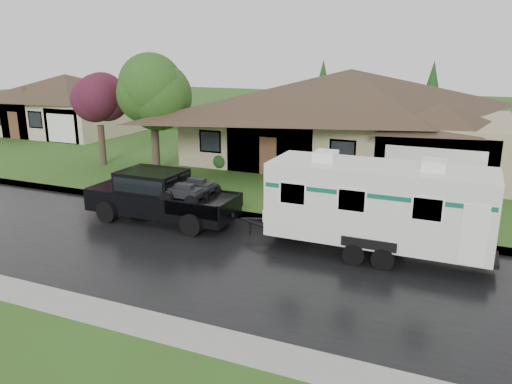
{
  "coord_description": "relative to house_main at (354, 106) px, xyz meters",
  "views": [
    {
      "loc": [
        8.89,
        -15.95,
        6.78
      ],
      "look_at": [
        1.08,
        2.0,
        1.22
      ],
      "focal_mm": 35.0,
      "sensor_mm": 36.0,
      "label": 1
    }
  ],
  "objects": [
    {
      "name": "ground",
      "position": [
        -2.29,
        -13.84,
        -3.59
      ],
      "size": [
        140.0,
        140.0,
        0.0
      ],
      "primitive_type": "plane",
      "color": "#2F5219",
      "rests_on": "ground"
    },
    {
      "name": "road",
      "position": [
        -2.29,
        -15.84,
        -3.59
      ],
      "size": [
        140.0,
        8.0,
        0.01
      ],
      "primitive_type": "cube",
      "color": "black",
      "rests_on": "ground"
    },
    {
      "name": "curb",
      "position": [
        -2.29,
        -11.59,
        -3.52
      ],
      "size": [
        140.0,
        0.5,
        0.15
      ],
      "primitive_type": "cube",
      "color": "gray",
      "rests_on": "ground"
    },
    {
      "name": "lawn",
      "position": [
        -2.29,
        1.16,
        -3.52
      ],
      "size": [
        140.0,
        26.0,
        0.15
      ],
      "primitive_type": "cube",
      "color": "#2F5219",
      "rests_on": "ground"
    },
    {
      "name": "house_main",
      "position": [
        0.0,
        0.0,
        0.0
      ],
      "size": [
        19.44,
        10.8,
        6.9
      ],
      "color": "gray",
      "rests_on": "lawn"
    },
    {
      "name": "house_far",
      "position": [
        -24.07,
        2.02,
        -0.62
      ],
      "size": [
        10.8,
        8.64,
        5.8
      ],
      "color": "tan",
      "rests_on": "lawn"
    },
    {
      "name": "tree_left_green",
      "position": [
        -9.48,
        -6.87,
        0.98
      ],
      "size": [
        3.85,
        3.85,
        6.38
      ],
      "color": "#382B1E",
      "rests_on": "lawn"
    },
    {
      "name": "tree_red",
      "position": [
        -13.64,
        -6.4,
        0.32
      ],
      "size": [
        3.27,
        3.27,
        5.42
      ],
      "color": "#382B1E",
      "rests_on": "lawn"
    },
    {
      "name": "shrub_row",
      "position": [
        -0.29,
        -4.54,
        -2.94
      ],
      "size": [
        13.6,
        1.0,
        1.0
      ],
      "color": "#143814",
      "rests_on": "lawn"
    },
    {
      "name": "pickup_truck",
      "position": [
        -4.85,
        -13.42,
        -2.47
      ],
      "size": [
        6.27,
        2.38,
        2.09
      ],
      "color": "black",
      "rests_on": "ground"
    },
    {
      "name": "travel_trailer",
      "position": [
        3.96,
        -13.42,
        -1.75
      ],
      "size": [
        7.73,
        2.72,
        3.47
      ],
      "color": "silver",
      "rests_on": "ground"
    }
  ]
}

